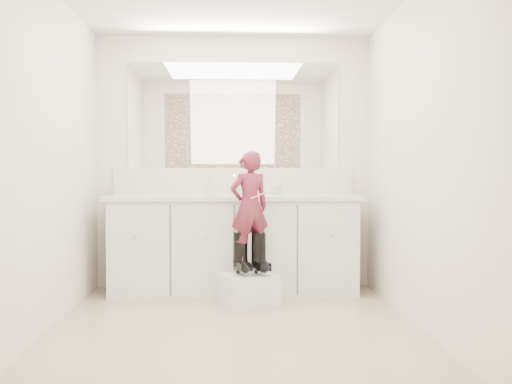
{
  "coord_description": "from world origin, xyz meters",
  "views": [
    {
      "loc": [
        -0.02,
        -3.96,
        1.1
      ],
      "look_at": [
        0.17,
        0.6,
        0.94
      ],
      "focal_mm": 40.0,
      "sensor_mm": 36.0,
      "label": 1
    }
  ],
  "objects": [
    {
      "name": "boot_left",
      "position": [
        0.05,
        0.69,
        0.44
      ],
      "size": [
        0.2,
        0.26,
        0.34
      ],
      "primitive_type": null,
      "rotation": [
        0.0,
        0.0,
        0.37
      ],
      "color": "black",
      "rests_on": "step_stool"
    },
    {
      "name": "wall_right",
      "position": [
        1.3,
        0.0,
        1.2
      ],
      "size": [
        0.0,
        3.0,
        3.0
      ],
      "primitive_type": "plane",
      "rotation": [
        1.57,
        0.0,
        -1.57
      ],
      "color": "beige",
      "rests_on": "floor"
    },
    {
      "name": "step_stool",
      "position": [
        0.12,
        0.67,
        0.13
      ],
      "size": [
        0.51,
        0.47,
        0.26
      ],
      "primitive_type": "cube",
      "rotation": [
        0.0,
        0.0,
        0.37
      ],
      "color": "silver",
      "rests_on": "floor"
    },
    {
      "name": "wall_front",
      "position": [
        0.0,
        -1.5,
        1.2
      ],
      "size": [
        2.6,
        0.0,
        2.6
      ],
      "primitive_type": "plane",
      "rotation": [
        -1.57,
        0.0,
        0.0
      ],
      "color": "beige",
      "rests_on": "floor"
    },
    {
      "name": "backsplash",
      "position": [
        0.0,
        1.49,
        1.02
      ],
      "size": [
        2.28,
        0.03,
        0.25
      ],
      "primitive_type": "cube",
      "color": "beige",
      "rests_on": "countertop"
    },
    {
      "name": "vanity_cabinet",
      "position": [
        0.0,
        1.23,
        0.42
      ],
      "size": [
        2.2,
        0.55,
        0.85
      ],
      "primitive_type": "cube",
      "color": "silver",
      "rests_on": "floor"
    },
    {
      "name": "floor",
      "position": [
        0.0,
        0.0,
        0.0
      ],
      "size": [
        3.0,
        3.0,
        0.0
      ],
      "primitive_type": "plane",
      "color": "#958361",
      "rests_on": "ground"
    },
    {
      "name": "soap_bottle",
      "position": [
        -0.22,
        1.19,
        0.98
      ],
      "size": [
        0.1,
        0.1,
        0.19
      ],
      "primitive_type": "imported",
      "rotation": [
        0.0,
        0.0,
        0.21
      ],
      "color": "beige",
      "rests_on": "countertop"
    },
    {
      "name": "wall_left",
      "position": [
        -1.3,
        0.0,
        1.2
      ],
      "size": [
        0.0,
        3.0,
        3.0
      ],
      "primitive_type": "plane",
      "rotation": [
        1.57,
        0.0,
        1.57
      ],
      "color": "beige",
      "rests_on": "floor"
    },
    {
      "name": "toddler",
      "position": [
        0.12,
        0.69,
        0.82
      ],
      "size": [
        0.39,
        0.32,
        0.91
      ],
      "primitive_type": "imported",
      "rotation": [
        0.0,
        0.0,
        3.51
      ],
      "color": "#B13653",
      "rests_on": "step_stool"
    },
    {
      "name": "countertop",
      "position": [
        0.0,
        1.21,
        0.87
      ],
      "size": [
        2.28,
        0.58,
        0.04
      ],
      "primitive_type": "cube",
      "color": "beige",
      "rests_on": "vanity_cabinet"
    },
    {
      "name": "dot_panel",
      "position": [
        0.0,
        -1.49,
        1.65
      ],
      "size": [
        2.0,
        0.01,
        1.2
      ],
      "primitive_type": "cube",
      "color": "#472819",
      "rests_on": "wall_front"
    },
    {
      "name": "wall_back",
      "position": [
        0.0,
        1.5,
        1.2
      ],
      "size": [
        2.6,
        0.0,
        2.6
      ],
      "primitive_type": "plane",
      "rotation": [
        1.57,
        0.0,
        0.0
      ],
      "color": "beige",
      "rests_on": "floor"
    },
    {
      "name": "mirror",
      "position": [
        0.0,
        1.49,
        1.64
      ],
      "size": [
        2.0,
        0.02,
        1.0
      ],
      "primitive_type": "cube",
      "color": "white",
      "rests_on": "wall_back"
    },
    {
      "name": "cup",
      "position": [
        0.41,
        1.3,
        0.94
      ],
      "size": [
        0.11,
        0.11,
        0.1
      ],
      "primitive_type": "imported",
      "rotation": [
        0.0,
        0.0,
        0.09
      ],
      "color": "beige",
      "rests_on": "countertop"
    },
    {
      "name": "faucet",
      "position": [
        0.0,
        1.38,
        0.94
      ],
      "size": [
        0.08,
        0.08,
        0.1
      ],
      "primitive_type": "cylinder",
      "color": "silver",
      "rests_on": "countertop"
    },
    {
      "name": "toothbrush",
      "position": [
        0.19,
        0.61,
        0.91
      ],
      "size": [
        0.13,
        0.06,
        0.06
      ],
      "primitive_type": "cylinder",
      "rotation": [
        0.0,
        1.22,
        0.37
      ],
      "color": "pink",
      "rests_on": "toddler"
    },
    {
      "name": "boot_right",
      "position": [
        0.2,
        0.69,
        0.44
      ],
      "size": [
        0.2,
        0.26,
        0.34
      ],
      "primitive_type": null,
      "rotation": [
        0.0,
        0.0,
        0.37
      ],
      "color": "black",
      "rests_on": "step_stool"
    }
  ]
}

